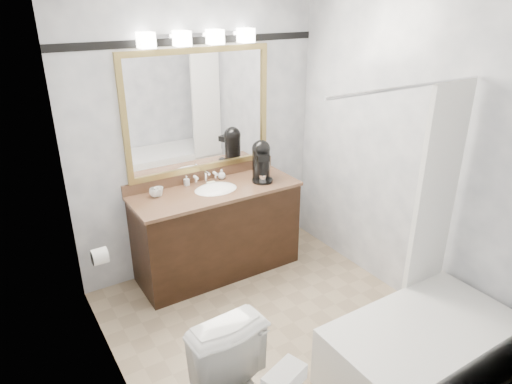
% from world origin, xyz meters
% --- Properties ---
extents(room, '(2.42, 2.62, 2.52)m').
position_xyz_m(room, '(0.00, 0.00, 1.25)').
color(room, '#9E896B').
rests_on(room, ground).
extents(vanity, '(1.53, 0.58, 0.97)m').
position_xyz_m(vanity, '(0.00, 1.02, 0.44)').
color(vanity, black).
rests_on(vanity, ground).
extents(mirror, '(1.40, 0.04, 1.10)m').
position_xyz_m(mirror, '(0.00, 1.28, 1.50)').
color(mirror, '#AA904D').
rests_on(mirror, room).
extents(vanity_light_bar, '(1.02, 0.14, 0.12)m').
position_xyz_m(vanity_light_bar, '(0.00, 1.23, 2.13)').
color(vanity_light_bar, silver).
rests_on(vanity_light_bar, room).
extents(accent_stripe, '(2.40, 0.01, 0.06)m').
position_xyz_m(accent_stripe, '(0.00, 1.29, 2.10)').
color(accent_stripe, black).
rests_on(accent_stripe, room).
extents(bathtub, '(1.30, 0.75, 1.96)m').
position_xyz_m(bathtub, '(0.55, -0.90, 0.28)').
color(bathtub, white).
rests_on(bathtub, ground).
extents(tp_roll, '(0.11, 0.12, 0.12)m').
position_xyz_m(tp_roll, '(-1.14, 0.66, 0.70)').
color(tp_roll, white).
rests_on(tp_roll, room).
extents(tissue_box, '(0.23, 0.17, 0.08)m').
position_xyz_m(tissue_box, '(-0.76, -1.12, 0.86)').
color(tissue_box, white).
rests_on(tissue_box, toilet).
extents(coffee_maker, '(0.21, 0.25, 0.38)m').
position_xyz_m(coffee_maker, '(0.47, 1.00, 1.05)').
color(coffee_maker, black).
rests_on(coffee_maker, vanity).
extents(cup_left, '(0.11, 0.11, 0.07)m').
position_xyz_m(cup_left, '(-0.52, 1.15, 0.89)').
color(cup_left, white).
rests_on(cup_left, vanity).
extents(cup_right, '(0.09, 0.09, 0.08)m').
position_xyz_m(cup_right, '(-0.49, 1.15, 0.89)').
color(cup_right, white).
rests_on(cup_right, vanity).
extents(soap_bottle_a, '(0.04, 0.05, 0.09)m').
position_xyz_m(soap_bottle_a, '(-0.18, 1.23, 0.90)').
color(soap_bottle_a, white).
rests_on(soap_bottle_a, vanity).
extents(soap_bottle_b, '(0.09, 0.09, 0.09)m').
position_xyz_m(soap_bottle_b, '(0.16, 1.21, 0.90)').
color(soap_bottle_b, white).
rests_on(soap_bottle_b, vanity).
extents(soap_bar, '(0.08, 0.05, 0.02)m').
position_xyz_m(soap_bar, '(0.02, 1.13, 0.86)').
color(soap_bar, beige).
rests_on(soap_bar, vanity).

